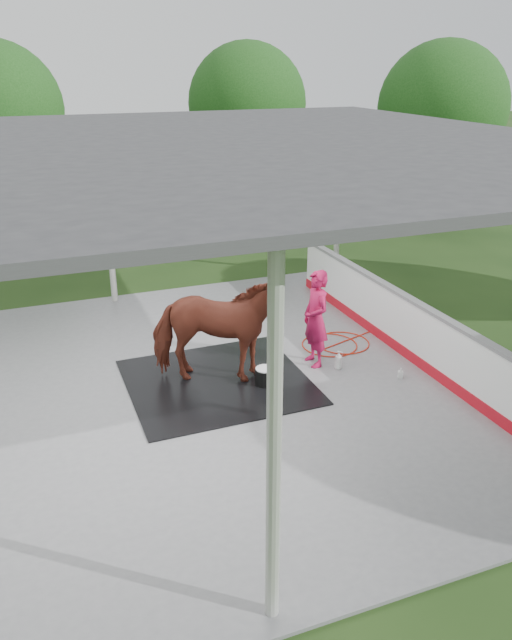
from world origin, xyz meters
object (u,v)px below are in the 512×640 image
object	(u,v)px
horse	(216,331)
handler	(316,319)
dasher_board	(403,325)
wash_bucket	(265,376)

from	to	relation	value
horse	handler	world-z (taller)	horse
dasher_board	wash_bucket	xyz separation A→B (m)	(-2.89, -0.29, -0.38)
horse	wash_bucket	xyz separation A→B (m)	(0.72, -0.38, -0.80)
dasher_board	wash_bucket	bearing A→B (deg)	-174.38
dasher_board	horse	distance (m)	3.64
dasher_board	handler	size ratio (longest dim) A/B	4.51
dasher_board	horse	world-z (taller)	horse
dasher_board	handler	xyz separation A→B (m)	(-1.75, 0.14, 0.34)
handler	horse	bearing A→B (deg)	-89.75
horse	wash_bucket	bearing A→B (deg)	-94.64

